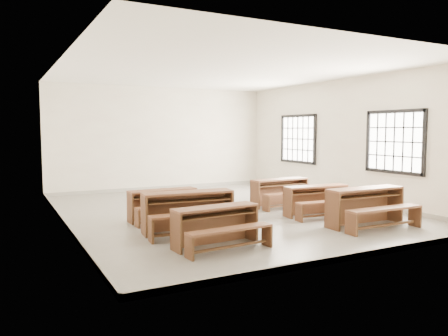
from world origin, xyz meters
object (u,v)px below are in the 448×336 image
desk_set_0 (217,223)px  desk_set_4 (317,198)px  desk_set_5 (281,190)px  desk_set_2 (164,202)px  desk_set_3 (367,204)px  desk_set_1 (189,209)px

desk_set_0 → desk_set_4: bearing=18.1°
desk_set_4 → desk_set_5: 1.35m
desk_set_2 → desk_set_4: (3.15, -1.08, 0.01)m
desk_set_0 → desk_set_2: bearing=87.4°
desk_set_2 → desk_set_5: desk_set_5 is taller
desk_set_4 → desk_set_0: bearing=-152.7°
desk_set_3 → desk_set_4: size_ratio=1.10×
desk_set_5 → desk_set_4: bearing=-91.7°
desk_set_1 → desk_set_3: desk_set_1 is taller
desk_set_1 → desk_set_4: bearing=7.9°
desk_set_3 → desk_set_4: (-0.19, 1.26, -0.05)m
desk_set_2 → desk_set_3: desk_set_3 is taller
desk_set_1 → desk_set_2: 1.23m
desk_set_1 → desk_set_4: (3.10, 0.15, -0.05)m
desk_set_0 → desk_set_3: (3.27, 0.00, 0.06)m
desk_set_2 → desk_set_5: size_ratio=0.95×
desk_set_3 → desk_set_5: (-0.20, 2.61, -0.04)m
desk_set_2 → desk_set_3: 4.07m
desk_set_3 → desk_set_4: bearing=99.5°
desk_set_1 → desk_set_3: 3.47m
desk_set_2 → desk_set_4: 3.33m
desk_set_0 → desk_set_3: bearing=-4.1°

